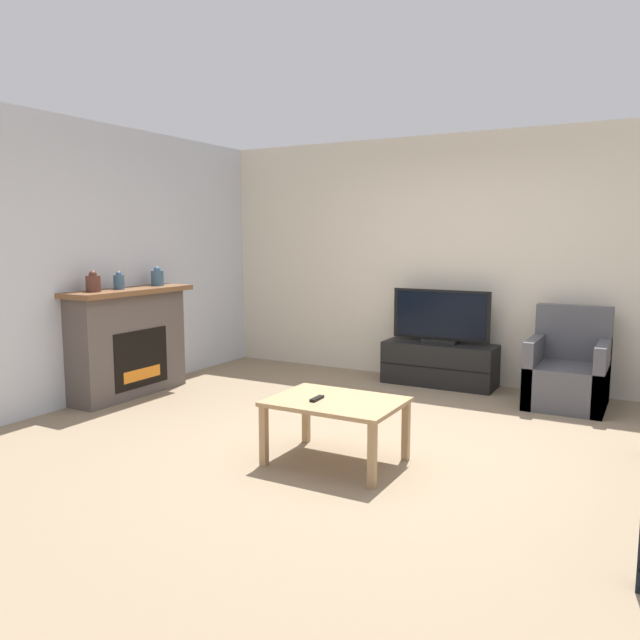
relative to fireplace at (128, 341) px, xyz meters
name	(u,v)px	position (x,y,z in m)	size (l,w,h in m)	color
ground_plane	(378,441)	(2.79, -0.11, -0.55)	(24.00, 24.00, 0.00)	#89755B
wall_back	(466,260)	(2.79, 2.24, 0.80)	(12.00, 0.06, 2.70)	beige
wall_left	(102,262)	(-0.20, -0.11, 0.80)	(0.06, 12.00, 2.70)	silver
fireplace	(128,341)	(0.00, 0.00, 0.00)	(0.46, 1.41, 1.09)	#564C47
mantel_vase_left	(93,283)	(0.02, -0.42, 0.62)	(0.14, 0.14, 0.20)	#512D23
mantel_vase_centre_left	(119,281)	(0.02, -0.11, 0.61)	(0.10, 0.10, 0.18)	#385670
mantel_vase_right	(157,277)	(0.02, 0.42, 0.62)	(0.13, 0.13, 0.20)	#385670
tv_stand	(439,364)	(2.61, 1.95, -0.32)	(1.20, 0.44, 0.46)	black
tv	(441,318)	(2.61, 1.95, 0.18)	(1.07, 0.18, 0.58)	black
armchair	(568,374)	(3.94, 1.74, -0.25)	(0.70, 0.76, 0.94)	#4C4C51
coffee_table	(336,408)	(2.71, -0.68, -0.15)	(0.91, 0.67, 0.46)	#A37F56
remote	(317,399)	(2.60, -0.76, -0.08)	(0.04, 0.15, 0.02)	black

